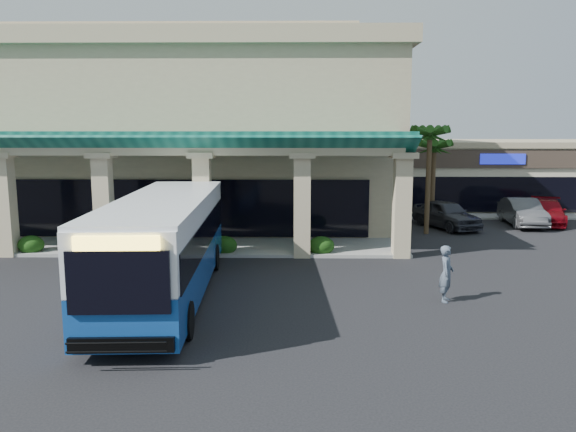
{
  "coord_description": "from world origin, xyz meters",
  "views": [
    {
      "loc": [
        1.22,
        -19.87,
        5.78
      ],
      "look_at": [
        0.89,
        3.16,
        2.2
      ],
      "focal_mm": 35.0,
      "sensor_mm": 36.0,
      "label": 1
    }
  ],
  "objects_px": {
    "transit_bus": "(165,247)",
    "car_white": "(522,212)",
    "pedestrian": "(446,274)",
    "car_red": "(547,212)",
    "car_silver": "(446,214)"
  },
  "relations": [
    {
      "from": "transit_bus",
      "to": "car_white",
      "type": "distance_m",
      "value": 23.46
    },
    {
      "from": "pedestrian",
      "to": "car_red",
      "type": "xyz_separation_m",
      "value": [
        10.34,
        15.85,
        -0.22
      ]
    },
    {
      "from": "transit_bus",
      "to": "car_red",
      "type": "xyz_separation_m",
      "value": [
        19.92,
        15.4,
        -1.0
      ]
    },
    {
      "from": "car_white",
      "to": "car_red",
      "type": "height_order",
      "value": "car_white"
    },
    {
      "from": "pedestrian",
      "to": "transit_bus",
      "type": "bearing_deg",
      "value": 106.68
    },
    {
      "from": "car_silver",
      "to": "car_red",
      "type": "height_order",
      "value": "car_silver"
    },
    {
      "from": "transit_bus",
      "to": "car_silver",
      "type": "distance_m",
      "value": 19.24
    },
    {
      "from": "transit_bus",
      "to": "car_red",
      "type": "distance_m",
      "value": 25.2
    },
    {
      "from": "transit_bus",
      "to": "pedestrian",
      "type": "height_order",
      "value": "transit_bus"
    },
    {
      "from": "transit_bus",
      "to": "car_silver",
      "type": "relative_size",
      "value": 2.55
    },
    {
      "from": "car_white",
      "to": "car_silver",
      "type": "bearing_deg",
      "value": -164.12
    },
    {
      "from": "pedestrian",
      "to": "car_white",
      "type": "distance_m",
      "value": 17.51
    },
    {
      "from": "pedestrian",
      "to": "car_silver",
      "type": "bearing_deg",
      "value": 4.56
    },
    {
      "from": "car_silver",
      "to": "car_red",
      "type": "xyz_separation_m",
      "value": [
        6.57,
        1.58,
        -0.09
      ]
    },
    {
      "from": "transit_bus",
      "to": "car_white",
      "type": "xyz_separation_m",
      "value": [
        18.19,
        14.8,
        -0.92
      ]
    }
  ]
}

